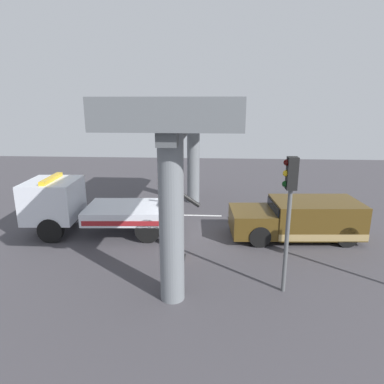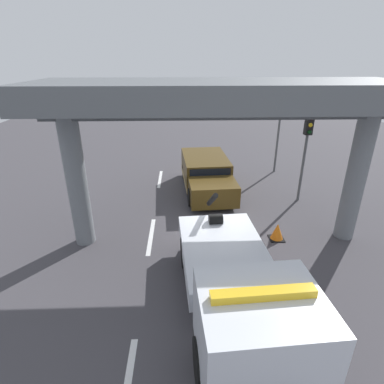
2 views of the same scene
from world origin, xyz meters
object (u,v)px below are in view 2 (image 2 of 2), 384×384
at_px(tow_truck_white, 240,291).
at_px(towed_van_green, 206,175).
at_px(traffic_light_far, 307,139).
at_px(traffic_light_near, 280,121).
at_px(traffic_cone_orange, 277,232).

height_order(tow_truck_white, towed_van_green, tow_truck_white).
bearing_deg(traffic_light_far, towed_van_green, -109.54).
bearing_deg(traffic_light_far, tow_truck_white, -29.45).
height_order(tow_truck_white, traffic_light_far, traffic_light_far).
xyz_separation_m(traffic_light_near, traffic_cone_orange, (7.36, -2.02, -2.70)).
height_order(towed_van_green, traffic_light_near, traffic_light_near).
bearing_deg(traffic_cone_orange, traffic_light_far, 149.05).
xyz_separation_m(towed_van_green, traffic_light_near, (-2.48, 4.27, 2.23)).
distance_m(towed_van_green, traffic_light_near, 5.42).
height_order(towed_van_green, traffic_cone_orange, towed_van_green).
relative_size(traffic_light_near, traffic_cone_orange, 6.44).
relative_size(tow_truck_white, traffic_light_far, 1.81).
height_order(traffic_light_near, traffic_cone_orange, traffic_light_near).
bearing_deg(traffic_light_near, traffic_cone_orange, -15.32).
xyz_separation_m(tow_truck_white, traffic_light_near, (-11.47, 4.22, 1.81)).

